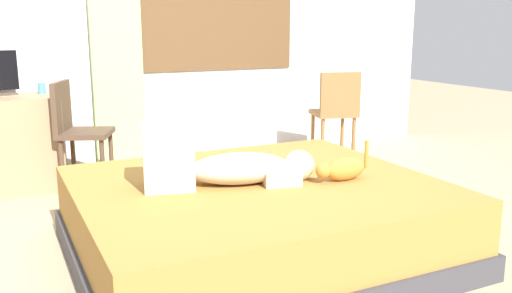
{
  "coord_description": "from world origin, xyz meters",
  "views": [
    {
      "loc": [
        -1.18,
        -2.48,
        1.28
      ],
      "look_at": [
        0.19,
        0.35,
        0.58
      ],
      "focal_mm": 38.6,
      "sensor_mm": 36.0,
      "label": 1
    }
  ],
  "objects": [
    {
      "name": "ground_plane",
      "position": [
        0.0,
        0.0,
        0.0
      ],
      "size": [
        16.0,
        16.0,
        0.0
      ],
      "primitive_type": "plane",
      "color": "tan"
    },
    {
      "name": "bed",
      "position": [
        0.09,
        0.15,
        0.21
      ],
      "size": [
        1.97,
        1.73,
        0.43
      ],
      "color": "#38383D",
      "rests_on": "ground"
    },
    {
      "name": "person_lying",
      "position": [
        -0.1,
        0.18,
        0.54
      ],
      "size": [
        0.94,
        0.45,
        0.34
      ],
      "color": "#CCB299",
      "rests_on": "bed"
    },
    {
      "name": "curtain_left",
      "position": [
        -0.16,
        2.4,
        1.25
      ],
      "size": [
        0.44,
        0.06,
        2.5
      ],
      "primitive_type": "cube",
      "color": "#ADCC75",
      "rests_on": "ground"
    },
    {
      "name": "chair_spare",
      "position": [
        1.71,
        1.76,
        0.51
      ],
      "size": [
        0.46,
        0.46,
        0.86
      ],
      "color": "brown",
      "rests_on": "ground"
    },
    {
      "name": "cup",
      "position": [
        -0.81,
        2.21,
        0.78
      ],
      "size": [
        0.06,
        0.06,
        0.09
      ],
      "primitive_type": "cylinder",
      "color": "teal",
      "rests_on": "desk"
    },
    {
      "name": "cat",
      "position": [
        0.54,
        -0.04,
        0.5
      ],
      "size": [
        0.36,
        0.13,
        0.21
      ],
      "color": "#C67A2D",
      "rests_on": "bed"
    },
    {
      "name": "chair_by_desk",
      "position": [
        -0.61,
        1.87,
        0.51
      ],
      "size": [
        0.5,
        0.5,
        0.86
      ],
      "color": "#4C3828",
      "rests_on": "ground"
    },
    {
      "name": "back_wall_with_window",
      "position": [
        0.03,
        2.52,
        1.45
      ],
      "size": [
        6.4,
        0.14,
        2.9
      ],
      "color": "silver",
      "rests_on": "ground"
    }
  ]
}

